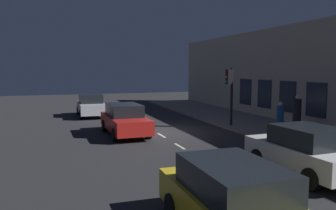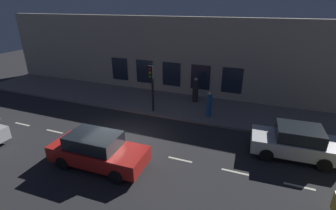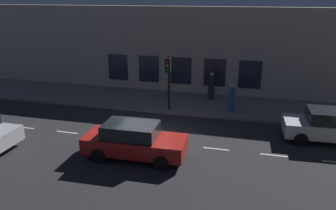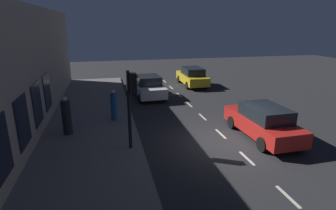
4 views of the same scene
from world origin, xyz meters
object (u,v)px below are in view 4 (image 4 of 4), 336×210
parked_car_2 (263,122)px  pedestrian_1 (67,117)px  traffic_light (132,96)px  parked_car_0 (192,76)px  pedestrian_0 (114,106)px  parked_car_1 (149,87)px

parked_car_2 → pedestrian_1: (9.00, -2.17, 0.20)m
traffic_light → parked_car_0: 13.38m
parked_car_0 → parked_car_2: size_ratio=1.00×
parked_car_0 → pedestrian_1: bearing=-133.8°
traffic_light → parked_car_2: (-6.11, -0.04, -1.63)m
traffic_light → parked_car_0: size_ratio=0.74×
traffic_light → pedestrian_0: size_ratio=1.96×
traffic_light → pedestrian_0: 4.06m
parked_car_2 → parked_car_1: bearing=114.2°
parked_car_0 → parked_car_1: bearing=-143.5°
parked_car_1 → traffic_light: bearing=74.0°
parked_car_1 → parked_car_2: size_ratio=0.88×
parked_car_0 → parked_car_1: same height
traffic_light → pedestrian_1: size_ratio=1.80×
parked_car_1 → parked_car_0: bearing=-146.7°
parked_car_0 → parked_car_1: 5.35m
parked_car_0 → pedestrian_1: size_ratio=2.45×
parked_car_0 → parked_car_2: (0.27, 11.62, 0.00)m
parked_car_0 → pedestrian_0: size_ratio=2.67×
pedestrian_0 → pedestrian_1: size_ratio=0.92×
traffic_light → pedestrian_1: bearing=-37.3°
parked_car_1 → pedestrian_0: 5.50m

